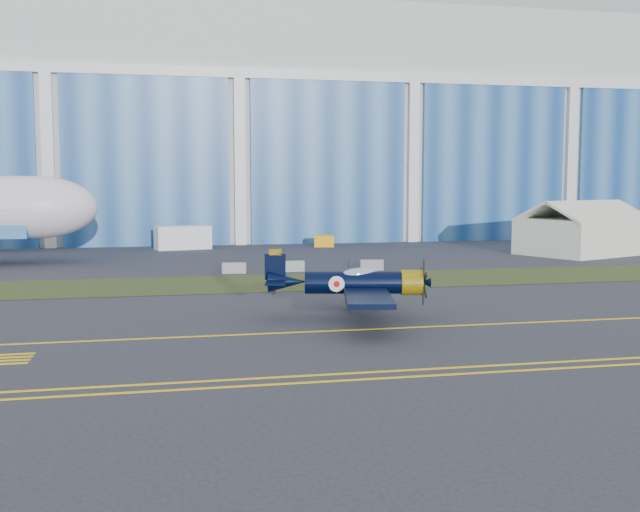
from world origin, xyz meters
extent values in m
plane|color=#30323C|center=(0.00, 0.00, 0.00)|extent=(260.00, 260.00, 0.00)
cube|color=#475128|center=(0.00, 14.00, 0.02)|extent=(260.00, 10.00, 0.02)
cube|color=silver|center=(0.00, 72.00, 15.00)|extent=(220.00, 45.00, 30.00)
cube|color=navy|center=(0.00, 49.20, 10.00)|extent=(220.00, 0.60, 20.00)
cube|color=silver|center=(0.00, 49.15, 20.60)|extent=(220.00, 0.70, 1.20)
cube|color=yellow|center=(0.00, -5.00, 0.01)|extent=(200.00, 0.20, 0.02)
cube|color=yellow|center=(0.00, -14.50, 0.01)|extent=(80.00, 0.20, 0.02)
cube|color=yellow|center=(0.00, -13.50, 0.01)|extent=(80.00, 0.20, 0.02)
cube|color=white|center=(-7.08, 44.33, 1.33)|extent=(6.52, 3.76, 2.65)
cube|color=#F6AF14|center=(9.32, 44.18, 0.68)|extent=(2.54, 1.85, 1.35)
cube|color=#948E99|center=(-3.54, 20.43, 0.45)|extent=(2.05, 0.81, 0.90)
cube|color=#8DA090|center=(1.45, 20.73, 0.45)|extent=(2.04, 0.75, 0.90)
cube|color=gray|center=(8.33, 20.21, 0.45)|extent=(2.06, 0.84, 0.90)
camera|label=1|loc=(-9.38, -41.77, 7.58)|focal=42.00mm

